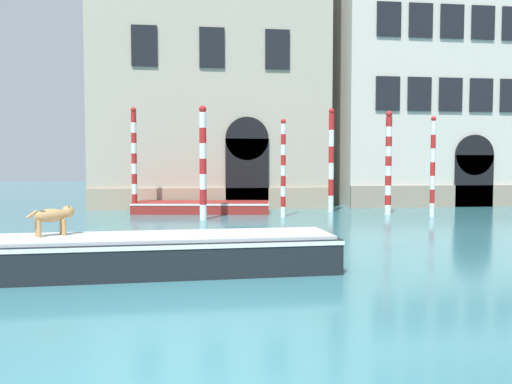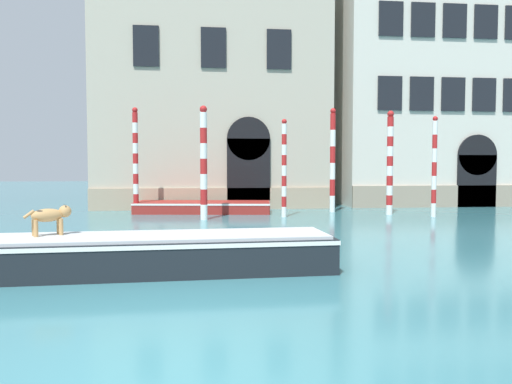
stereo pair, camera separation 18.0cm
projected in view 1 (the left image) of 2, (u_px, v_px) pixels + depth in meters
name	position (u px, v px, depth m)	size (l,w,h in m)	color
ground_plane	(176.00, 377.00, 5.01)	(120.00, 120.00, 0.00)	teal
palazzo_left	(210.00, 26.00, 26.03)	(11.55, 6.13, 18.80)	#B2A893
palazzo_right	(423.00, 91.00, 27.62)	(10.12, 6.13, 12.42)	beige
boat_foreground	(154.00, 253.00, 9.81)	(7.33, 1.96, 0.75)	black
dog_on_deck	(54.00, 216.00, 9.70)	(0.81, 0.54, 0.60)	tan
boat_moored_near_palazzo	(202.00, 207.00, 22.01)	(6.10, 2.65, 0.49)	maroon
mooring_pole_0	(283.00, 168.00, 20.13)	(0.21, 0.21, 3.96)	white
mooring_pole_1	(388.00, 162.00, 21.10)	(0.27, 0.27, 4.39)	white
mooring_pole_2	(134.00, 161.00, 21.17)	(0.24, 0.24, 4.55)	white
mooring_pole_3	(433.00, 166.00, 20.27)	(0.20, 0.20, 4.08)	white
mooring_pole_4	(203.00, 162.00, 19.09)	(0.28, 0.28, 4.38)	white
mooring_pole_5	(331.00, 160.00, 22.25)	(0.25, 0.25, 4.63)	white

